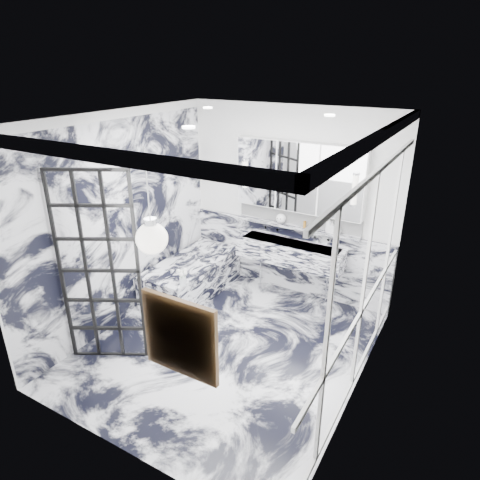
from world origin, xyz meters
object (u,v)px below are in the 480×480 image
Objects in this scene: trough_sink at (290,252)px; bathtub at (192,277)px; crittall_door at (99,271)px; mirror_cabinet at (299,177)px.

bathtub is at bearing -153.52° from trough_sink.
crittall_door is 1.94m from bathtub.
trough_sink is (1.30, 2.39, -0.42)m from crittall_door.
crittall_door is 2.76m from trough_sink.
crittall_door is at bearing -118.58° from trough_sink.
mirror_cabinet reaches higher than crittall_door.
mirror_cabinet is 2.20m from bathtub.
trough_sink reaches higher than bathtub.
trough_sink is 1.55m from bathtub.
trough_sink is 1.10m from mirror_cabinet.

